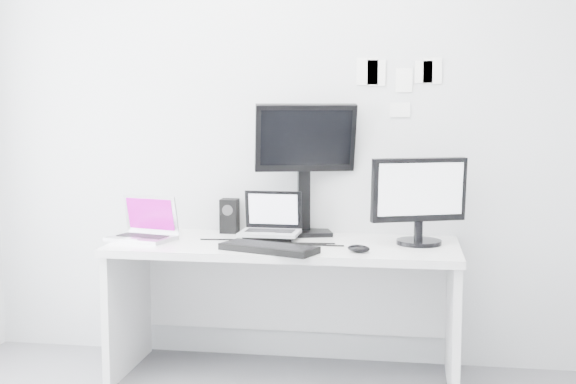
{
  "coord_description": "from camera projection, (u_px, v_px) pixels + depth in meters",
  "views": [
    {
      "loc": [
        0.63,
        -2.62,
        1.44
      ],
      "look_at": [
        0.02,
        1.23,
        1.0
      ],
      "focal_mm": 47.5,
      "sensor_mm": 36.0,
      "label": 1
    }
  ],
  "objects": [
    {
      "name": "desk",
      "position": [
        285.0,
        311.0,
        4.01
      ],
      "size": [
        1.8,
        0.7,
        0.73
      ],
      "primitive_type": "cube",
      "color": "white",
      "rests_on": "ground"
    },
    {
      "name": "mouse",
      "position": [
        359.0,
        249.0,
        3.71
      ],
      "size": [
        0.14,
        0.11,
        0.04
      ],
      "primitive_type": "ellipsoid",
      "rotation": [
        0.0,
        0.0,
        -0.38
      ],
      "color": "black",
      "rests_on": "desk"
    },
    {
      "name": "wall_note_1",
      "position": [
        404.0,
        80.0,
        4.12
      ],
      "size": [
        0.09,
        0.0,
        0.13
      ],
      "primitive_type": "cube",
      "color": "white",
      "rests_on": "back_wall"
    },
    {
      "name": "wall_note_2",
      "position": [
        432.0,
        71.0,
        4.09
      ],
      "size": [
        0.1,
        0.0,
        0.14
      ],
      "primitive_type": "cube",
      "color": "white",
      "rests_on": "back_wall"
    },
    {
      "name": "keyboard",
      "position": [
        269.0,
        248.0,
        3.74
      ],
      "size": [
        0.52,
        0.33,
        0.03
      ],
      "primitive_type": "cube",
      "rotation": [
        0.0,
        0.0,
        -0.36
      ],
      "color": "black",
      "rests_on": "desk"
    },
    {
      "name": "samsung_monitor",
      "position": [
        420.0,
        200.0,
        3.9
      ],
      "size": [
        0.56,
        0.4,
        0.46
      ],
      "primitive_type": "cube",
      "rotation": [
        0.0,
        0.0,
        0.38
      ],
      "color": "black",
      "rests_on": "desk"
    },
    {
      "name": "rear_monitor",
      "position": [
        305.0,
        168.0,
        4.17
      ],
      "size": [
        0.58,
        0.34,
        0.74
      ],
      "primitive_type": "cube",
      "rotation": [
        0.0,
        0.0,
        0.28
      ],
      "color": "black",
      "rests_on": "desk"
    },
    {
      "name": "speaker",
      "position": [
        230.0,
        216.0,
        4.28
      ],
      "size": [
        0.13,
        0.13,
        0.19
      ],
      "primitive_type": "cube",
      "rotation": [
        0.0,
        0.0,
        -0.42
      ],
      "color": "black",
      "rests_on": "desk"
    },
    {
      "name": "dell_laptop",
      "position": [
        270.0,
        215.0,
        4.06
      ],
      "size": [
        0.32,
        0.25,
        0.26
      ],
      "primitive_type": "cube",
      "rotation": [
        0.0,
        0.0,
        -0.03
      ],
      "color": "#A4A7AB",
      "rests_on": "desk"
    },
    {
      "name": "back_wall",
      "position": [
        295.0,
        122.0,
        4.25
      ],
      "size": [
        3.6,
        0.0,
        3.6
      ],
      "primitive_type": "plane",
      "rotation": [
        1.57,
        0.0,
        0.0
      ],
      "color": "silver",
      "rests_on": "ground"
    },
    {
      "name": "wall_note_4",
      "position": [
        367.0,
        71.0,
        4.15
      ],
      "size": [
        0.12,
        0.0,
        0.15
      ],
      "primitive_type": "cube",
      "color": "white",
      "rests_on": "back_wall"
    },
    {
      "name": "wall_note_0",
      "position": [
        376.0,
        73.0,
        4.14
      ],
      "size": [
        0.1,
        0.0,
        0.14
      ],
      "primitive_type": "cube",
      "color": "white",
      "rests_on": "back_wall"
    },
    {
      "name": "wall_note_5",
      "position": [
        424.0,
        72.0,
        4.1
      ],
      "size": [
        0.09,
        0.0,
        0.12
      ],
      "primitive_type": "cube",
      "color": "white",
      "rests_on": "back_wall"
    },
    {
      "name": "macbook",
      "position": [
        141.0,
        217.0,
        4.03
      ],
      "size": [
        0.38,
        0.32,
        0.25
      ],
      "primitive_type": "cube",
      "rotation": [
        0.0,
        0.0,
        -0.25
      ],
      "color": "#B7B6BB",
      "rests_on": "desk"
    },
    {
      "name": "wall_note_3",
      "position": [
        400.0,
        110.0,
        4.14
      ],
      "size": [
        0.11,
        0.0,
        0.08
      ],
      "primitive_type": "cube",
      "color": "white",
      "rests_on": "back_wall"
    }
  ]
}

